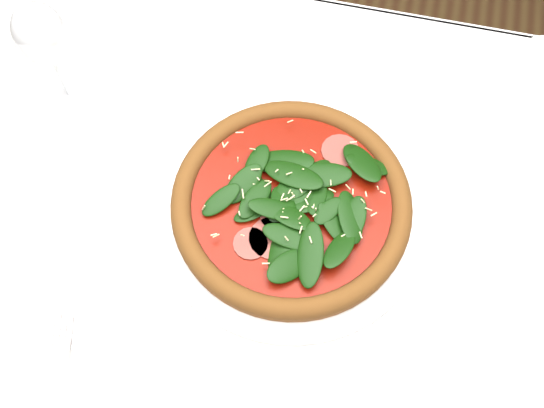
% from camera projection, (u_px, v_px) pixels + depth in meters
% --- Properties ---
extents(ground, '(6.00, 6.00, 0.00)m').
position_uv_depth(ground, '(268.00, 343.00, 1.50)').
color(ground, brown).
rests_on(ground, ground).
extents(dining_table, '(1.21, 0.81, 0.75)m').
position_uv_depth(dining_table, '(265.00, 242.00, 0.91)').
color(dining_table, silver).
rests_on(dining_table, ground).
extents(plate, '(0.37, 0.37, 0.02)m').
position_uv_depth(plate, '(291.00, 208.00, 0.82)').
color(plate, white).
rests_on(plate, dining_table).
extents(pizza, '(0.34, 0.34, 0.04)m').
position_uv_depth(pizza, '(291.00, 201.00, 0.80)').
color(pizza, brown).
rests_on(pizza, plate).
extents(wine_glass, '(0.07, 0.07, 0.18)m').
position_uv_depth(wine_glass, '(42.00, 37.00, 0.80)').
color(wine_glass, white).
rests_on(wine_glass, dining_table).
extents(napkin, '(0.17, 0.12, 0.01)m').
position_uv_depth(napkin, '(60.00, 397.00, 0.71)').
color(napkin, silver).
rests_on(napkin, dining_table).
extents(fork, '(0.07, 0.17, 0.00)m').
position_uv_depth(fork, '(61.00, 369.00, 0.72)').
color(fork, silver).
rests_on(fork, napkin).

